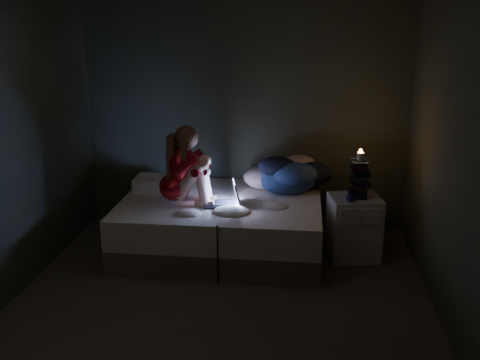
% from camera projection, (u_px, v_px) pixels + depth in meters
% --- Properties ---
extents(floor, '(3.60, 3.80, 0.02)m').
position_uv_depth(floor, '(221.00, 303.00, 4.75)').
color(floor, '#332F2D').
rests_on(floor, ground).
extents(wall_back, '(3.60, 0.02, 2.60)m').
position_uv_depth(wall_back, '(245.00, 114.00, 6.19)').
color(wall_back, '#2E3426').
rests_on(wall_back, ground).
extents(wall_front, '(3.60, 0.02, 2.60)m').
position_uv_depth(wall_front, '(157.00, 257.00, 2.55)').
color(wall_front, '#2E3426').
rests_on(wall_front, ground).
extents(wall_left, '(0.02, 3.80, 2.60)m').
position_uv_depth(wall_left, '(3.00, 149.00, 4.57)').
color(wall_left, '#2E3426').
rests_on(wall_left, ground).
extents(wall_right, '(0.02, 3.80, 2.60)m').
position_uv_depth(wall_right, '(456.00, 162.00, 4.17)').
color(wall_right, '#2E3426').
rests_on(wall_right, ground).
extents(bed, '(2.02, 1.51, 0.55)m').
position_uv_depth(bed, '(221.00, 225.00, 5.73)').
color(bed, beige).
rests_on(bed, ground).
extents(pillow, '(0.47, 0.34, 0.14)m').
position_uv_depth(pillow, '(158.00, 183.00, 5.96)').
color(pillow, silver).
rests_on(pillow, bed).
extents(woman, '(0.50, 0.33, 0.79)m').
position_uv_depth(woman, '(175.00, 164.00, 5.45)').
color(woman, '#890000').
rests_on(woman, bed).
extents(laptop, '(0.41, 0.32, 0.26)m').
position_uv_depth(laptop, '(221.00, 193.00, 5.45)').
color(laptop, black).
rests_on(laptop, bed).
extents(clothes_pile, '(0.77, 0.67, 0.40)m').
position_uv_depth(clothes_pile, '(286.00, 172.00, 5.88)').
color(clothes_pile, navy).
rests_on(clothes_pile, bed).
extents(nightstand, '(0.55, 0.51, 0.64)m').
position_uv_depth(nightstand, '(354.00, 227.00, 5.55)').
color(nightstand, silver).
rests_on(nightstand, ground).
extents(book_stack, '(0.19, 0.25, 0.35)m').
position_uv_depth(book_stack, '(359.00, 180.00, 5.43)').
color(book_stack, black).
rests_on(book_stack, nightstand).
extents(candle, '(0.07, 0.07, 0.08)m').
position_uv_depth(candle, '(360.00, 158.00, 5.36)').
color(candle, beige).
rests_on(candle, book_stack).
extents(phone, '(0.09, 0.15, 0.01)m').
position_uv_depth(phone, '(349.00, 198.00, 5.41)').
color(phone, black).
rests_on(phone, nightstand).
extents(blue_orb, '(0.08, 0.08, 0.08)m').
position_uv_depth(blue_orb, '(347.00, 198.00, 5.32)').
color(blue_orb, navy).
rests_on(blue_orb, nightstand).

